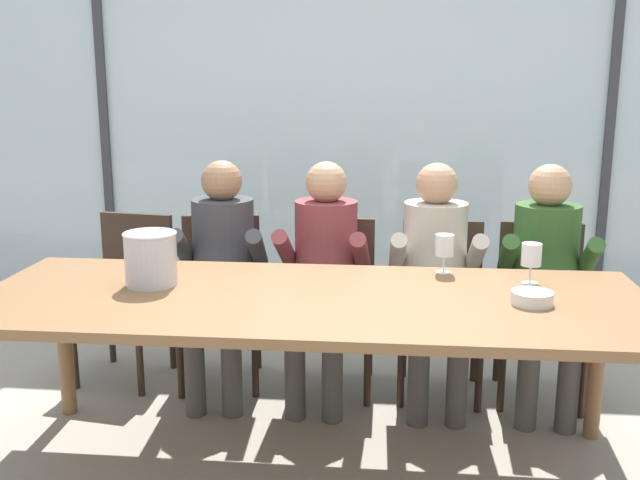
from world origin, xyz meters
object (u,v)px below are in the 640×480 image
Objects in this scene: chair_near_window_right at (540,297)px; person_maroon_top at (324,265)px; tasting_bowl at (532,298)px; wine_glass_by_left_taster at (445,246)px; person_beige_jumper at (435,267)px; chair_right_of_center at (441,293)px; chair_center at (334,290)px; person_olive_shirt at (546,270)px; dining_table at (311,311)px; ice_bucket_primary at (151,258)px; wine_glass_near_bucket at (531,257)px; chair_left_of_center at (221,286)px; chair_near_curtain at (130,283)px; person_charcoal_jacket at (222,262)px.

chair_near_window_right is 1.12m from person_maroon_top.
wine_glass_by_left_taster is (-0.31, 0.43, 0.10)m from tasting_bowl.
chair_near_window_right is at bearing 9.57° from person_maroon_top.
chair_right_of_center is at bearing 69.93° from person_beige_jumper.
chair_near_window_right is (1.06, -0.01, 0.00)m from chair_center.
person_maroon_top reaches higher than chair_center.
tasting_bowl is 0.54m from wine_glass_by_left_taster.
tasting_bowl is at bearing -70.70° from chair_right_of_center.
chair_center is 5.50× the size of tasting_bowl.
chair_right_of_center reaches higher than tasting_bowl.
chair_right_of_center is at bearing -176.17° from chair_near_window_right.
person_olive_shirt is (-0.00, -0.12, 0.17)m from chair_near_window_right.
person_beige_jumper is at bearing 92.02° from wine_glass_by_left_taster.
dining_table is 0.86m from tasting_bowl.
wine_glass_by_left_taster is (1.23, 0.31, 0.01)m from ice_bucket_primary.
wine_glass_near_bucket reaches higher than chair_near_window_right.
wine_glass_by_left_taster reaches higher than dining_table.
wine_glass_near_bucket is at bearing 16.51° from dining_table.
person_olive_shirt is 0.67m from wine_glass_by_left_taster.
dining_table is 3.05× the size of chair_left_of_center.
chair_near_curtain is (-1.10, 0.94, -0.18)m from dining_table.
person_maroon_top is at bearing 147.22° from wine_glass_by_left_taster.
dining_table is at bearing -139.54° from person_olive_shirt.
chair_center is 0.22m from person_maroon_top.
ice_bucket_primary is (0.42, -0.84, 0.36)m from chair_near_curtain.
person_beige_jumper is at bearing -162.64° from chair_near_window_right.
dining_table is at bearing -163.49° from wine_glass_near_bucket.
tasting_bowl is at bearing -4.25° from ice_bucket_primary.
chair_right_of_center is 3.90× the size of ice_bucket_primary.
chair_left_of_center and chair_center have the same top height.
dining_table is 1.12m from chair_left_of_center.
person_olive_shirt reaches higher than tasting_bowl.
ice_bucket_primary is 1.30× the size of wine_glass_near_bucket.
person_maroon_top is at bearing -3.70° from person_charcoal_jacket.
chair_near_window_right reaches higher than dining_table.
chair_near_curtain is 1.66m from person_beige_jumper.
person_maroon_top is at bearing -169.01° from chair_near_window_right.
chair_near_window_right is (0.50, -0.01, 0.00)m from chair_right_of_center.
person_olive_shirt reaches higher than chair_right_of_center.
person_olive_shirt is at bearing -1.57° from person_beige_jumper.
chair_near_curtain is at bearing 160.14° from person_charcoal_jacket.
chair_left_of_center is 1.00× the size of chair_near_window_right.
dining_table is 0.78m from person_maroon_top.
person_olive_shirt reaches higher than wine_glass_near_bucket.
dining_table is 2.24× the size of person_maroon_top.
chair_center is 0.56m from chair_right_of_center.
person_beige_jumper is 0.86m from tasting_bowl.
person_beige_jumper is 1.00× the size of person_olive_shirt.
chair_near_curtain is at bearing 116.47° from ice_bucket_primary.
person_beige_jumper is (0.54, 0.78, -0.01)m from dining_table.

